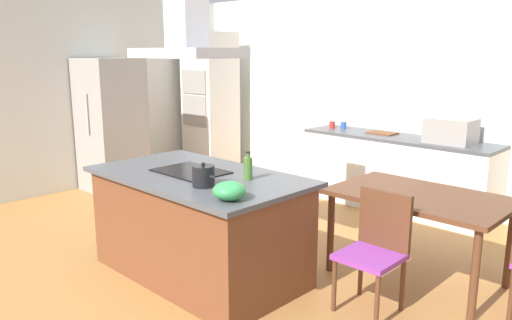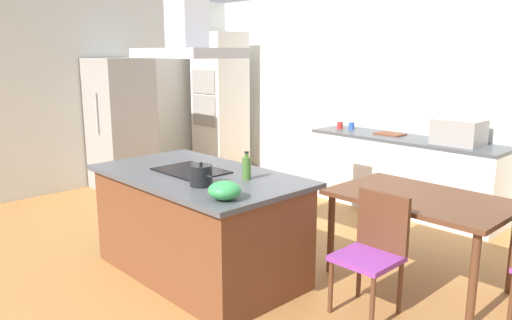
# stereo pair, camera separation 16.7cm
# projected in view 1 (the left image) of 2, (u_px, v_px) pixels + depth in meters

# --- Properties ---
(ground) EXTENTS (16.00, 16.00, 0.00)m
(ground) POSITION_uv_depth(u_px,v_px,m) (307.00, 230.00, 5.41)
(ground) COLOR #AD753D
(wall_back) EXTENTS (7.20, 0.10, 2.70)m
(wall_back) POSITION_uv_depth(u_px,v_px,m) (395.00, 96.00, 6.35)
(wall_back) COLOR silver
(wall_back) RESTS_ON ground
(wall_left) EXTENTS (0.10, 8.80, 2.70)m
(wall_left) POSITION_uv_depth(u_px,v_px,m) (98.00, 91.00, 7.12)
(wall_left) COLOR silver
(wall_left) RESTS_ON ground
(kitchen_island) EXTENTS (1.89, 1.08, 0.90)m
(kitchen_island) POSITION_uv_depth(u_px,v_px,m) (199.00, 224.00, 4.26)
(kitchen_island) COLOR brown
(kitchen_island) RESTS_ON ground
(cooktop) EXTENTS (0.60, 0.44, 0.01)m
(cooktop) POSITION_uv_depth(u_px,v_px,m) (191.00, 171.00, 4.23)
(cooktop) COLOR black
(cooktop) RESTS_ON kitchen_island
(tea_kettle) EXTENTS (0.22, 0.17, 0.19)m
(tea_kettle) POSITION_uv_depth(u_px,v_px,m) (204.00, 176.00, 3.76)
(tea_kettle) COLOR black
(tea_kettle) RESTS_ON kitchen_island
(olive_oil_bottle) EXTENTS (0.07, 0.07, 0.23)m
(olive_oil_bottle) POSITION_uv_depth(u_px,v_px,m) (248.00, 168.00, 3.96)
(olive_oil_bottle) COLOR #47722D
(olive_oil_bottle) RESTS_ON kitchen_island
(mixing_bowl) EXTENTS (0.23, 0.23, 0.13)m
(mixing_bowl) POSITION_uv_depth(u_px,v_px,m) (229.00, 191.00, 3.42)
(mixing_bowl) COLOR #33934C
(mixing_bowl) RESTS_ON kitchen_island
(back_counter) EXTENTS (2.37, 0.62, 0.90)m
(back_counter) POSITION_uv_depth(u_px,v_px,m) (395.00, 173.00, 6.10)
(back_counter) COLOR white
(back_counter) RESTS_ON ground
(countertop_microwave) EXTENTS (0.50, 0.38, 0.28)m
(countertop_microwave) POSITION_uv_depth(u_px,v_px,m) (451.00, 131.00, 5.54)
(countertop_microwave) COLOR #9E9993
(countertop_microwave) RESTS_ON back_counter
(coffee_mug_red) EXTENTS (0.08, 0.08, 0.09)m
(coffee_mug_red) POSITION_uv_depth(u_px,v_px,m) (332.00, 125.00, 6.65)
(coffee_mug_red) COLOR red
(coffee_mug_red) RESTS_ON back_counter
(coffee_mug_blue) EXTENTS (0.08, 0.08, 0.09)m
(coffee_mug_blue) POSITION_uv_depth(u_px,v_px,m) (344.00, 125.00, 6.61)
(coffee_mug_blue) COLOR #2D56B2
(coffee_mug_blue) RESTS_ON back_counter
(cutting_board) EXTENTS (0.34, 0.24, 0.02)m
(cutting_board) POSITION_uv_depth(u_px,v_px,m) (382.00, 133.00, 6.20)
(cutting_board) COLOR brown
(cutting_board) RESTS_ON back_counter
(wall_oven_stack) EXTENTS (0.70, 0.66, 2.20)m
(wall_oven_stack) POSITION_uv_depth(u_px,v_px,m) (210.00, 103.00, 7.95)
(wall_oven_stack) COLOR white
(wall_oven_stack) RESTS_ON ground
(refrigerator) EXTENTS (0.80, 0.73, 1.82)m
(refrigerator) POSITION_uv_depth(u_px,v_px,m) (112.00, 125.00, 6.83)
(refrigerator) COLOR #9E9993
(refrigerator) RESTS_ON ground
(dining_table) EXTENTS (1.40, 0.90, 0.75)m
(dining_table) POSITION_uv_depth(u_px,v_px,m) (419.00, 204.00, 4.12)
(dining_table) COLOR #59331E
(dining_table) RESTS_ON ground
(chair_facing_island) EXTENTS (0.42, 0.42, 0.89)m
(chair_facing_island) POSITION_uv_depth(u_px,v_px,m) (376.00, 244.00, 3.69)
(chair_facing_island) COLOR purple
(chair_facing_island) RESTS_ON ground
(range_hood) EXTENTS (0.90, 0.55, 0.78)m
(range_hood) POSITION_uv_depth(u_px,v_px,m) (186.00, 26.00, 3.98)
(range_hood) COLOR #ADADB2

